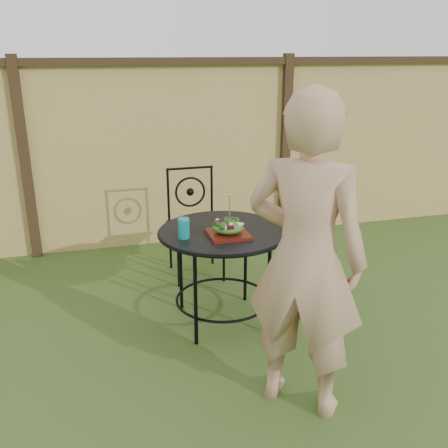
{
  "coord_description": "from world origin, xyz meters",
  "views": [
    {
      "loc": [
        -0.75,
        -2.75,
        1.93
      ],
      "look_at": [
        0.16,
        0.5,
        0.75
      ],
      "focal_mm": 40.0,
      "sensor_mm": 36.0,
      "label": 1
    }
  ],
  "objects_px": {
    "patio_table": "(223,248)",
    "diner": "(305,259)",
    "salad_plate": "(228,234)",
    "patio_chair": "(194,220)"
  },
  "relations": [
    {
      "from": "patio_chair",
      "to": "diner",
      "type": "distance_m",
      "value": 1.94
    },
    {
      "from": "patio_table",
      "to": "salad_plate",
      "type": "bearing_deg",
      "value": -87.56
    },
    {
      "from": "patio_chair",
      "to": "diner",
      "type": "height_order",
      "value": "diner"
    },
    {
      "from": "patio_chair",
      "to": "salad_plate",
      "type": "distance_m",
      "value": 1.05
    },
    {
      "from": "patio_chair",
      "to": "salad_plate",
      "type": "relative_size",
      "value": 3.52
    },
    {
      "from": "patio_table",
      "to": "salad_plate",
      "type": "height_order",
      "value": "salad_plate"
    },
    {
      "from": "patio_table",
      "to": "patio_chair",
      "type": "height_order",
      "value": "patio_chair"
    },
    {
      "from": "patio_table",
      "to": "salad_plate",
      "type": "xyz_separation_m",
      "value": [
        0.01,
        -0.12,
        0.15
      ]
    },
    {
      "from": "diner",
      "to": "patio_table",
      "type": "bearing_deg",
      "value": -38.96
    },
    {
      "from": "patio_table",
      "to": "diner",
      "type": "relative_size",
      "value": 0.52
    }
  ]
}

